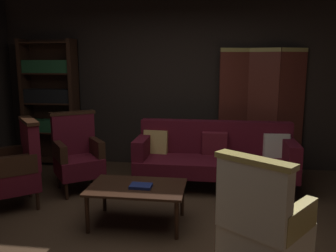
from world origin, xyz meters
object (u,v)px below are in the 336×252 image
object	(u,v)px
armchair_gilt_accent	(263,223)
armchair_wing_left	(17,166)
velvet_couch	(214,154)
coffee_table	(137,190)
folding_screen	(262,109)
book_navy_cloth	(141,186)
bookshelf	(51,100)
armchair_wing_right	(77,154)

from	to	relation	value
armchair_gilt_accent	armchair_wing_left	distance (m)	2.90
velvet_couch	coffee_table	bearing A→B (deg)	-121.53
velvet_couch	coffee_table	size ratio (longest dim) A/B	2.12
folding_screen	book_navy_cloth	xyz separation A→B (m)	(-1.44, -2.10, -0.55)
velvet_couch	coffee_table	xyz separation A→B (m)	(-0.79, -1.29, -0.08)
folding_screen	armchair_gilt_accent	xyz separation A→B (m)	(-0.31, -2.91, -0.50)
armchair_wing_left	book_navy_cloth	distance (m)	1.58
bookshelf	armchair_wing_left	size ratio (longest dim) A/B	1.97
coffee_table	armchair_wing_left	xyz separation A→B (m)	(-1.50, 0.27, 0.12)
folding_screen	book_navy_cloth	bearing A→B (deg)	-124.47
bookshelf	armchair_wing_left	world-z (taller)	bookshelf
folding_screen	armchair_wing_left	xyz separation A→B (m)	(-2.99, -1.80, -0.50)
folding_screen	velvet_couch	world-z (taller)	folding_screen
armchair_gilt_accent	book_navy_cloth	bearing A→B (deg)	144.36
armchair_gilt_accent	book_navy_cloth	size ratio (longest dim) A/B	4.65
velvet_couch	armchair_gilt_accent	world-z (taller)	armchair_gilt_accent
armchair_wing_left	book_navy_cloth	world-z (taller)	armchair_wing_left
armchair_wing_left	book_navy_cloth	bearing A→B (deg)	-10.84
armchair_gilt_accent	bookshelf	bearing A→B (deg)	137.14
bookshelf	armchair_gilt_accent	distance (m)	4.25
folding_screen	armchair_wing_right	distance (m)	2.81
coffee_table	armchair_gilt_accent	world-z (taller)	armchair_gilt_accent
bookshelf	armchair_wing_right	bearing A→B (deg)	-51.57
coffee_table	bookshelf	bearing A→B (deg)	133.33
book_navy_cloth	armchair_wing_left	bearing A→B (deg)	169.16
bookshelf	armchair_gilt_accent	world-z (taller)	bookshelf
folding_screen	bookshelf	size ratio (longest dim) A/B	0.93
armchair_wing_left	book_navy_cloth	xyz separation A→B (m)	(1.55, -0.30, -0.06)
folding_screen	book_navy_cloth	size ratio (longest dim) A/B	8.49
book_navy_cloth	armchair_gilt_accent	bearing A→B (deg)	-35.64
armchair_gilt_accent	book_navy_cloth	distance (m)	1.39
armchair_wing_right	bookshelf	bearing A→B (deg)	128.43
coffee_table	book_navy_cloth	bearing A→B (deg)	-31.72
folding_screen	coffee_table	size ratio (longest dim) A/B	1.90
armchair_wing_right	armchair_gilt_accent	bearing A→B (deg)	-38.41
folding_screen	coffee_table	distance (m)	2.62
bookshelf	armchair_wing_left	xyz separation A→B (m)	(0.41, -1.76, -0.59)
folding_screen	armchair_gilt_accent	bearing A→B (deg)	-96.17
velvet_couch	coffee_table	world-z (taller)	velvet_couch
book_navy_cloth	velvet_couch	bearing A→B (deg)	60.69
bookshelf	velvet_couch	xyz separation A→B (m)	(2.70, -0.74, -0.62)
folding_screen	velvet_couch	size ratio (longest dim) A/B	0.90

